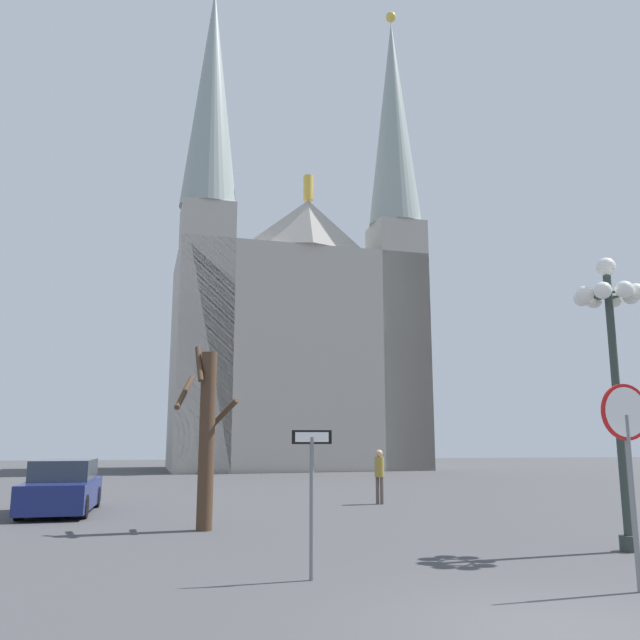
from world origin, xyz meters
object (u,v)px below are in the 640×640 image
at_px(cathedral, 296,324).
at_px(stop_sign, 628,442).
at_px(one_way_arrow_sign, 312,485).
at_px(bare_tree, 206,435).
at_px(pedestrian_walking, 379,471).
at_px(parked_car_near_navy, 62,488).
at_px(street_lamp, 612,334).

distance_m(cathedral, stop_sign, 37.69).
xyz_separation_m(one_way_arrow_sign, bare_tree, (-1.70, 5.79, 0.81)).
bearing_deg(stop_sign, one_way_arrow_sign, 160.89).
bearing_deg(cathedral, pedestrian_walking, -90.93).
height_order(cathedral, stop_sign, cathedral).
bearing_deg(parked_car_near_navy, street_lamp, -34.89).
bearing_deg(cathedral, bare_tree, -101.80).
distance_m(one_way_arrow_sign, pedestrian_walking, 11.75).
distance_m(stop_sign, pedestrian_walking, 12.64).
height_order(one_way_arrow_sign, bare_tree, bare_tree).
bearing_deg(one_way_arrow_sign, bare_tree, 106.33).
height_order(stop_sign, bare_tree, bare_tree).
distance_m(one_way_arrow_sign, street_lamp, 7.25).
height_order(parked_car_near_navy, pedestrian_walking, pedestrian_walking).
bearing_deg(stop_sign, cathedral, 90.11).
relative_size(stop_sign, street_lamp, 0.50).
xyz_separation_m(one_way_arrow_sign, street_lamp, (6.51, 1.47, 2.85)).
distance_m(stop_sign, parked_car_near_navy, 15.65).
bearing_deg(one_way_arrow_sign, stop_sign, -19.11).
bearing_deg(pedestrian_walking, street_lamp, -75.64).
xyz_separation_m(stop_sign, bare_tree, (-6.22, 7.35, 0.13)).
height_order(street_lamp, bare_tree, street_lamp).
bearing_deg(street_lamp, parked_car_near_navy, 145.11).
bearing_deg(cathedral, stop_sign, -89.89).
relative_size(cathedral, street_lamp, 5.97).
distance_m(cathedral, parked_car_near_navy, 28.81).
distance_m(cathedral, bare_tree, 31.13).
height_order(one_way_arrow_sign, pedestrian_walking, one_way_arrow_sign).
relative_size(cathedral, parked_car_near_navy, 7.89).
bearing_deg(pedestrian_walking, stop_sign, -87.88).
xyz_separation_m(stop_sign, parked_car_near_navy, (-10.36, 11.65, -1.40)).
relative_size(parked_car_near_navy, pedestrian_walking, 2.51).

